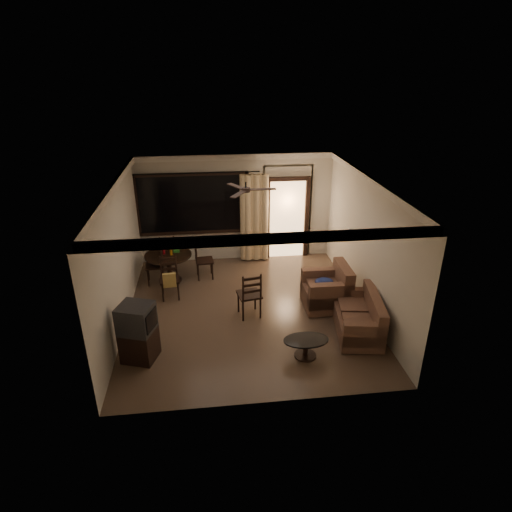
{
  "coord_description": "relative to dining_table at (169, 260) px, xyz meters",
  "views": [
    {
      "loc": [
        -0.75,
        -7.83,
        4.82
      ],
      "look_at": [
        0.22,
        0.2,
        1.18
      ],
      "focal_mm": 30.0,
      "sensor_mm": 36.0,
      "label": 1
    }
  ],
  "objects": [
    {
      "name": "tv_cabinet",
      "position": [
        -0.33,
        -3.0,
        -0.01
      ],
      "size": [
        0.69,
        0.66,
        1.08
      ],
      "rotation": [
        0.0,
        0.0,
        -0.33
      ],
      "color": "black",
      "rests_on": "ground"
    },
    {
      "name": "armchair",
      "position": [
        3.48,
        -1.64,
        -0.16
      ],
      "size": [
        0.94,
        0.94,
        0.93
      ],
      "rotation": [
        0.0,
        0.0,
        -0.01
      ],
      "color": "#472D21",
      "rests_on": "ground"
    },
    {
      "name": "coffee_table",
      "position": [
        2.6,
        -3.29,
        -0.31
      ],
      "size": [
        0.81,
        0.49,
        0.36
      ],
      "rotation": [
        0.0,
        0.0,
        0.28
      ],
      "color": "black",
      "rests_on": "ground"
    },
    {
      "name": "dining_chair_north",
      "position": [
        -0.07,
        0.67,
        -0.27
      ],
      "size": [
        0.45,
        0.45,
        0.95
      ],
      "rotation": [
        0.0,
        0.0,
        3.23
      ],
      "color": "black",
      "rests_on": "ground"
    },
    {
      "name": "side_chair",
      "position": [
        1.75,
        -1.81,
        -0.24
      ],
      "size": [
        0.53,
        0.53,
        1.03
      ],
      "rotation": [
        0.0,
        0.0,
        3.32
      ],
      "color": "black",
      "rests_on": "ground"
    },
    {
      "name": "ground",
      "position": [
        1.72,
        -1.61,
        -0.55
      ],
      "size": [
        5.5,
        5.5,
        0.0
      ],
      "primitive_type": "plane",
      "color": "#7F6651",
      "rests_on": "ground"
    },
    {
      "name": "sofa",
      "position": [
        3.82,
        -2.69,
        -0.24
      ],
      "size": [
        1.0,
        1.57,
        0.78
      ],
      "rotation": [
        0.0,
        0.0,
        -0.16
      ],
      "color": "#472D21",
      "rests_on": "ground"
    },
    {
      "name": "dining_chair_south",
      "position": [
        0.07,
        -0.86,
        -0.24
      ],
      "size": [
        0.45,
        0.51,
        0.95
      ],
      "rotation": [
        0.0,
        0.0,
        0.08
      ],
      "color": "black",
      "rests_on": "ground"
    },
    {
      "name": "dining_chair_west",
      "position": [
        -0.32,
        -0.07,
        -0.27
      ],
      "size": [
        0.45,
        0.45,
        0.95
      ],
      "rotation": [
        0.0,
        0.0,
        -1.49
      ],
      "color": "black",
      "rests_on": "ground"
    },
    {
      "name": "room_shell",
      "position": [
        2.31,
        0.16,
        1.28
      ],
      "size": [
        5.5,
        6.7,
        5.5
      ],
      "color": "beige",
      "rests_on": "ground"
    },
    {
      "name": "dining_chair_east",
      "position": [
        0.83,
        0.07,
        -0.27
      ],
      "size": [
        0.45,
        0.45,
        0.95
      ],
      "rotation": [
        0.0,
        0.0,
        1.65
      ],
      "color": "black",
      "rests_on": "ground"
    },
    {
      "name": "dining_table",
      "position": [
        0.0,
        0.0,
        0.0
      ],
      "size": [
        1.11,
        1.11,
        0.91
      ],
      "rotation": [
        0.0,
        0.0,
        0.08
      ],
      "color": "black",
      "rests_on": "ground"
    }
  ]
}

